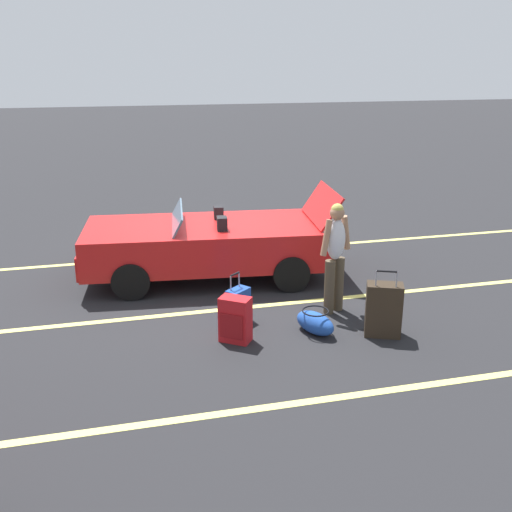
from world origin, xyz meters
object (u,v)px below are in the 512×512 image
object	(u,v)px
suitcase_large_black	(384,310)
suitcase_small_carryon	(238,305)
duffel_bag	(315,322)
traveler_person	(335,252)
convertible_car	(197,245)
suitcase_medium_bright	(235,320)

from	to	relation	value
suitcase_large_black	suitcase_small_carryon	size ratio (longest dim) A/B	1.32
duffel_bag	traveler_person	distance (m)	1.13
convertible_car	suitcase_small_carryon	size ratio (longest dim) A/B	6.00
convertible_car	suitcase_small_carryon	bearing A→B (deg)	104.71
suitcase_large_black	traveler_person	distance (m)	1.13
convertible_car	suitcase_medium_bright	distance (m)	2.54
convertible_car	suitcase_large_black	world-z (taller)	convertible_car
convertible_car	suitcase_small_carryon	distance (m)	1.98
duffel_bag	suitcase_large_black	bearing A→B (deg)	163.08
suitcase_small_carryon	duffel_bag	size ratio (longest dim) A/B	1.03
suitcase_large_black	suitcase_medium_bright	bearing A→B (deg)	104.00
convertible_car	traveler_person	distance (m)	2.61
convertible_car	duffel_bag	bearing A→B (deg)	121.97
duffel_bag	traveler_person	bearing A→B (deg)	-128.61
convertible_car	suitcase_large_black	xyz separation A→B (m)	(-2.11, 2.82, -0.22)
convertible_car	suitcase_large_black	size ratio (longest dim) A/B	4.53
suitcase_medium_bright	suitcase_small_carryon	bearing A→B (deg)	-160.53
suitcase_medium_bright	duffel_bag	xyz separation A→B (m)	(-1.11, 0.03, -0.15)
suitcase_large_black	suitcase_small_carryon	world-z (taller)	suitcase_large_black
suitcase_small_carryon	duffel_bag	distance (m)	1.13
convertible_car	traveler_person	world-z (taller)	traveler_person
suitcase_medium_bright	traveler_person	bearing A→B (deg)	145.92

